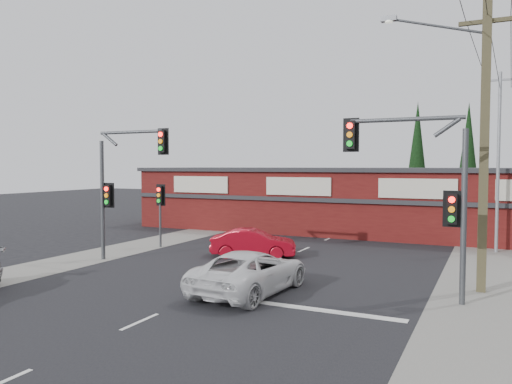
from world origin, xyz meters
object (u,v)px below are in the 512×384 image
at_px(shop_building, 333,199).
at_px(utility_pole, 480,135).
at_px(red_sedan, 253,243).
at_px(white_suv, 250,271).

height_order(shop_building, utility_pole, utility_pole).
relative_size(red_sedan, utility_pole, 0.40).
height_order(red_sedan, shop_building, shop_building).
bearing_deg(shop_building, red_sedan, -92.58).
distance_m(shop_building, utility_pole, 17.15).
relative_size(shop_building, utility_pole, 2.73).
distance_m(white_suv, utility_pole, 9.12).
bearing_deg(white_suv, utility_pole, -150.19).
xyz_separation_m(shop_building, utility_pole, (9.36, -14.00, 3.26)).
relative_size(white_suv, utility_pole, 0.52).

